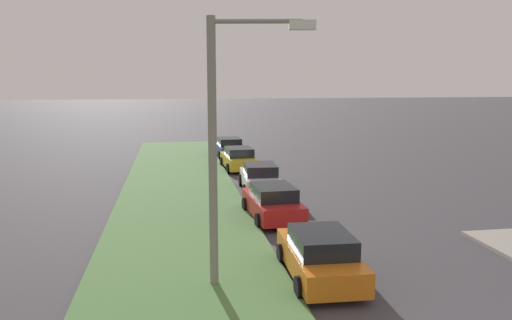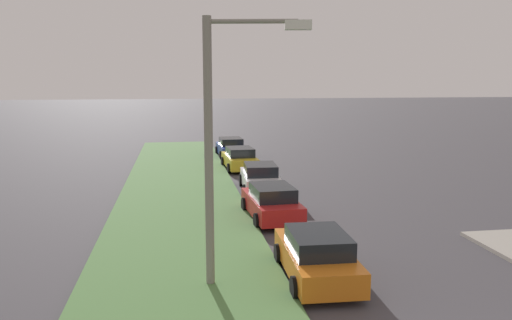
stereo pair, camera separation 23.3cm
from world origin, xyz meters
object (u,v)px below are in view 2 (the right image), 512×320
Objects in this scene: parked_car_white at (260,178)px; parked_car_blue at (231,147)px; parked_car_yellow at (240,159)px; parked_car_orange at (317,256)px; parked_car_red at (272,202)px; streetlight at (221,134)px.

parked_car_white is 12.18m from parked_car_blue.
parked_car_white is 1.01× the size of parked_car_blue.
parked_car_blue is at bearing -3.09° from parked_car_yellow.
parked_car_orange is 0.99× the size of parked_car_white.
streetlight reaches higher than parked_car_red.
parked_car_white is (12.05, -0.31, 0.00)m from parked_car_orange.
parked_car_red is at bearing 2.69° from parked_car_orange.
parked_car_white is at bearing 179.22° from parked_car_blue.
parked_car_red is at bearing 178.78° from parked_car_white.
parked_car_orange is 12.06m from parked_car_white.
parked_car_blue is at bearing 4.36° from parked_car_white.
parked_car_orange is 6.62m from parked_car_red.
parked_car_blue is 24.82m from streetlight.
parked_car_orange is at bearing -87.02° from streetlight.
parked_car_yellow is at bearing 5.46° from parked_car_white.
parked_car_yellow is at bearing -8.55° from streetlight.
parked_car_white is 13.11m from streetlight.
parked_car_red and parked_car_blue have the same top height.
parked_car_red and parked_car_yellow have the same top height.
streetlight is at bearing 171.35° from parked_car_blue.
parked_car_red is 17.62m from parked_car_blue.
streetlight is at bearing 94.77° from parked_car_orange.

